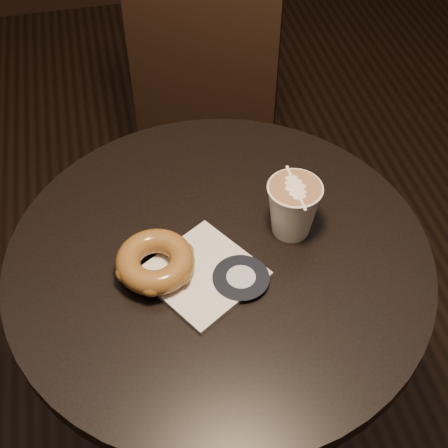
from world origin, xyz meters
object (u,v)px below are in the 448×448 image
(chair, at_px, (198,139))
(pastry_bag, at_px, (203,274))
(latte_cup, at_px, (293,209))
(cafe_table, at_px, (220,321))
(doughnut, at_px, (155,261))

(chair, xyz_separation_m, pastry_bag, (-0.10, -0.61, 0.24))
(chair, bearing_deg, pastry_bag, -75.58)
(latte_cup, bearing_deg, cafe_table, -169.01)
(chair, height_order, latte_cup, chair)
(pastry_bag, bearing_deg, latte_cup, -10.85)
(pastry_bag, bearing_deg, cafe_table, 16.39)
(chair, height_order, doughnut, chair)
(cafe_table, height_order, pastry_bag, pastry_bag)
(cafe_table, xyz_separation_m, doughnut, (-0.11, -0.02, 0.23))
(cafe_table, bearing_deg, doughnut, -170.41)
(chair, relative_size, latte_cup, 9.19)
(chair, height_order, pastry_bag, chair)
(latte_cup, bearing_deg, doughnut, -169.64)
(chair, xyz_separation_m, doughnut, (-0.17, -0.58, 0.26))
(cafe_table, xyz_separation_m, pastry_bag, (-0.03, -0.04, 0.20))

